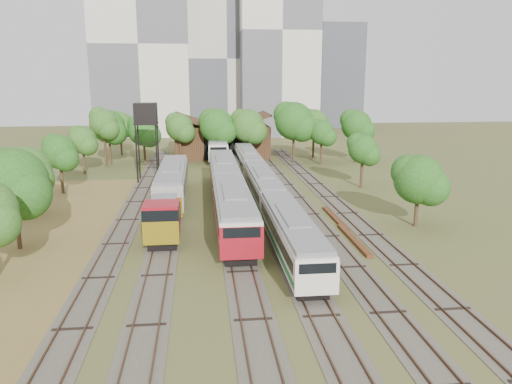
{
  "coord_description": "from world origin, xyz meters",
  "views": [
    {
      "loc": [
        -4.75,
        -30.07,
        13.53
      ],
      "look_at": [
        0.62,
        17.79,
        2.5
      ],
      "focal_mm": 35.0,
      "sensor_mm": 36.0,
      "label": 1
    }
  ],
  "objects": [
    {
      "name": "maintenance_shed",
      "position": [
        -1.0,
        57.98,
        2.91
      ],
      "size": [
        16.45,
        11.55,
        7.58
      ],
      "color": "#392214",
      "rests_on": "ground"
    },
    {
      "name": "rail_pile_near",
      "position": [
        8.0,
        9.04,
        0.14
      ],
      "size": [
        0.56,
        8.39,
        0.28
      ],
      "primitive_type": "cube",
      "color": "brown",
      "rests_on": "ground"
    },
    {
      "name": "tower_centre",
      "position": [
        2.0,
        100.0,
        18.0
      ],
      "size": [
        20.0,
        18.0,
        36.0
      ],
      "primitive_type": "cube",
      "color": "#B7B5A6",
      "rests_on": "ground"
    },
    {
      "name": "tower_far_right",
      "position": [
        34.0,
        110.0,
        14.0
      ],
      "size": [
        12.0,
        12.0,
        28.0
      ],
      "primitive_type": "cube",
      "color": "#44454C",
      "rests_on": "ground"
    },
    {
      "name": "water_tower",
      "position": [
        -11.76,
        36.92,
        8.74
      ],
      "size": [
        2.99,
        2.99,
        10.37
      ],
      "color": "black",
      "rests_on": "ground"
    },
    {
      "name": "ground",
      "position": [
        0.0,
        0.0,
        0.0
      ],
      "size": [
        240.0,
        240.0,
        0.0
      ],
      "primitive_type": "plane",
      "color": "#475123",
      "rests_on": "ground"
    },
    {
      "name": "railcar_red_set",
      "position": [
        -2.0,
        20.7,
        2.08
      ],
      "size": [
        3.18,
        34.58,
        3.94
      ],
      "color": "black",
      "rests_on": "ground"
    },
    {
      "name": "dry_grass_patch",
      "position": [
        -18.0,
        8.0,
        0.02
      ],
      "size": [
        14.0,
        60.0,
        0.04
      ],
      "primitive_type": "cube",
      "color": "brown",
      "rests_on": "ground"
    },
    {
      "name": "tree_band_left",
      "position": [
        -20.04,
        24.76,
        5.32
      ],
      "size": [
        8.06,
        73.15,
        8.63
      ],
      "color": "#382616",
      "rests_on": "ground"
    },
    {
      "name": "tracks",
      "position": [
        -0.67,
        25.0,
        0.04
      ],
      "size": [
        24.6,
        80.0,
        0.19
      ],
      "color": "#4C473D",
      "rests_on": "ground"
    },
    {
      "name": "rail_pile_far",
      "position": [
        8.2,
        15.82,
        0.13
      ],
      "size": [
        0.51,
        8.14,
        0.26
      ],
      "primitive_type": "cube",
      "color": "brown",
      "rests_on": "ground"
    },
    {
      "name": "tree_band_right",
      "position": [
        14.93,
        27.13,
        4.75
      ],
      "size": [
        4.86,
        38.93,
        7.1
      ],
      "color": "#382616",
      "rests_on": "ground"
    },
    {
      "name": "railcar_rear",
      "position": [
        -2.0,
        54.47,
        2.02
      ],
      "size": [
        3.08,
        16.08,
        3.81
      ],
      "color": "black",
      "rests_on": "ground"
    },
    {
      "name": "shunter_locomotive",
      "position": [
        -8.0,
        10.87,
        1.83
      ],
      "size": [
        2.88,
        8.1,
        3.77
      ],
      "color": "black",
      "rests_on": "ground"
    },
    {
      "name": "tree_band_far",
      "position": [
        2.57,
        50.37,
        6.11
      ],
      "size": [
        44.45,
        8.72,
        9.83
      ],
      "color": "#382616",
      "rests_on": "ground"
    },
    {
      "name": "tower_left",
      "position": [
        -18.0,
        95.0,
        21.0
      ],
      "size": [
        22.0,
        16.0,
        42.0
      ],
      "primitive_type": "cube",
      "color": "beige",
      "rests_on": "ground"
    },
    {
      "name": "old_grey_coach",
      "position": [
        -8.0,
        25.8,
        2.09
      ],
      "size": [
        3.09,
        18.0,
        3.82
      ],
      "color": "black",
      "rests_on": "ground"
    },
    {
      "name": "railcar_green_set",
      "position": [
        2.0,
        23.21,
        1.79
      ],
      "size": [
        2.74,
        52.08,
        3.39
      ],
      "color": "black",
      "rests_on": "ground"
    },
    {
      "name": "tower_right",
      "position": [
        14.0,
        92.0,
        24.0
      ],
      "size": [
        18.0,
        16.0,
        48.0
      ],
      "primitive_type": "cube",
      "color": "beige",
      "rests_on": "ground"
    }
  ]
}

